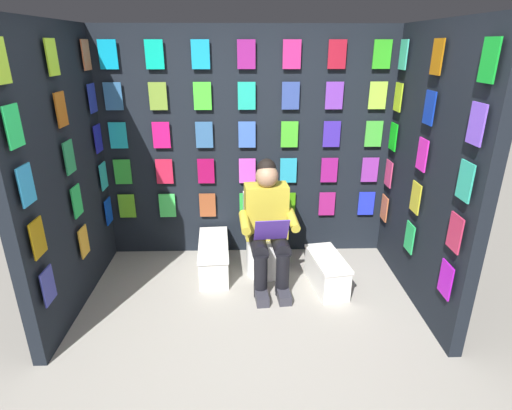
{
  "coord_description": "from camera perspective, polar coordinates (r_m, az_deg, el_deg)",
  "views": [
    {
      "loc": [
        0.03,
        2.34,
        2.15
      ],
      "look_at": [
        -0.07,
        -0.95,
        0.85
      ],
      "focal_mm": 28.63,
      "sensor_mm": 36.0,
      "label": 1
    }
  ],
  "objects": [
    {
      "name": "person_reading",
      "position": [
        3.78,
        1.66,
        -2.7
      ],
      "size": [
        0.55,
        0.71,
        1.19
      ],
      "rotation": [
        0.0,
        0.0,
        0.09
      ],
      "color": "gold",
      "rests_on": "ground"
    },
    {
      "name": "comic_longbox_near",
      "position": [
        4.16,
        -5.92,
        -7.22
      ],
      "size": [
        0.34,
        0.79,
        0.31
      ],
      "rotation": [
        0.0,
        0.0,
        0.06
      ],
      "color": "white",
      "rests_on": "ground"
    },
    {
      "name": "comic_longbox_far",
      "position": [
        3.94,
        9.86,
        -9.19
      ],
      "size": [
        0.36,
        0.62,
        0.32
      ],
      "rotation": [
        0.0,
        0.0,
        0.16
      ],
      "color": "white",
      "rests_on": "ground"
    },
    {
      "name": "display_wall_back",
      "position": [
        4.24,
        -1.26,
        8.15
      ],
      "size": [
        3.02,
        0.14,
        2.33
      ],
      "color": "black",
      "rests_on": "ground"
    },
    {
      "name": "display_wall_right",
      "position": [
        3.67,
        -25.49,
        3.88
      ],
      "size": [
        0.14,
        1.73,
        2.33
      ],
      "color": "black",
      "rests_on": "ground"
    },
    {
      "name": "ground_plane",
      "position": [
        3.18,
        -0.8,
        -21.01
      ],
      "size": [
        30.0,
        30.0,
        0.0
      ],
      "primitive_type": "plane",
      "color": "#9E998E"
    },
    {
      "name": "toilet",
      "position": [
        4.1,
        1.2,
        -4.89
      ],
      "size": [
        0.42,
        0.57,
        0.77
      ],
      "rotation": [
        0.0,
        0.0,
        0.09
      ],
      "color": "white",
      "rests_on": "ground"
    },
    {
      "name": "display_wall_left",
      "position": [
        3.69,
        23.09,
        4.36
      ],
      "size": [
        0.14,
        1.73,
        2.33
      ],
      "color": "black",
      "rests_on": "ground"
    }
  ]
}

